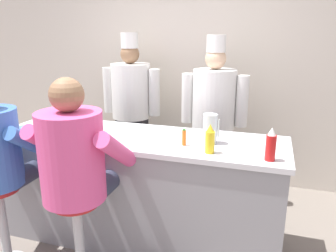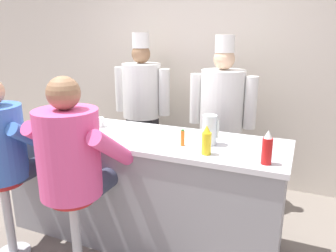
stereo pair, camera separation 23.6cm
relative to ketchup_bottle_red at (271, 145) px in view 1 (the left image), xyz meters
The scene contains 13 objects.
wall_back 2.08m from the ketchup_bottle_red, 121.07° to the left, with size 10.00×0.06×2.70m.
diner_counter 1.24m from the ketchup_bottle_red, 167.40° to the left, with size 2.45×0.73×0.98m.
ketchup_bottle_red is the anchor object (origin of this frame).
mustard_bottle_yellow 0.42m from the ketchup_bottle_red, behind, with size 0.07×0.07×0.22m.
hot_sauce_bottle_orange 0.65m from the ketchup_bottle_red, 169.05° to the left, with size 0.03×0.03×0.13m.
water_pitcher_clear 0.51m from the ketchup_bottle_red, 152.67° to the left, with size 0.13×0.11×0.23m.
breakfast_plate 1.59m from the ketchup_bottle_red, behind, with size 0.26×0.26×0.05m.
cereal_bowl 2.04m from the ketchup_bottle_red, behind, with size 0.14×0.14×0.05m.
coffee_mug_white 1.56m from the ketchup_bottle_red, 168.00° to the left, with size 0.12×0.08×0.09m.
coffee_mug_tan 2.06m from the ketchup_bottle_red, behind, with size 0.12×0.08×0.09m.
diner_seated_pink 1.33m from the ketchup_bottle_red, 162.98° to the right, with size 0.66×0.65×1.55m.
cook_in_whites_near 2.07m from the ketchup_bottle_red, 140.69° to the left, with size 0.71×0.46×1.82m.
cook_in_whites_far 1.32m from the ketchup_bottle_red, 116.74° to the left, with size 0.70×0.45×1.80m.
Camera 1 is at (1.03, -2.07, 1.82)m, focal length 35.00 mm.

